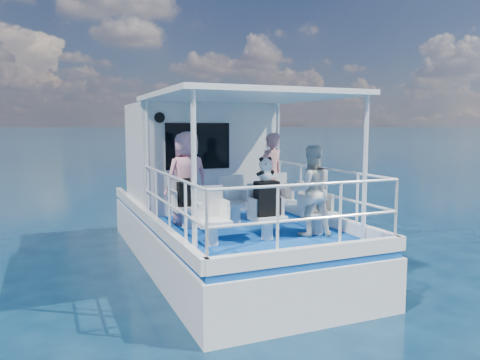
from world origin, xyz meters
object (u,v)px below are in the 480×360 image
object	(u,v)px
backpack_center	(267,199)
panda	(265,169)
passenger_stbd_aft	(311,191)
passenger_port_fwd	(187,178)

from	to	relation	value
backpack_center	panda	xyz separation A→B (m)	(-0.02, 0.01, 0.45)
passenger_stbd_aft	panda	size ratio (longest dim) A/B	3.97
passenger_port_fwd	backpack_center	size ratio (longest dim) A/B	3.12
backpack_center	panda	size ratio (longest dim) A/B	1.46
passenger_stbd_aft	backpack_center	bearing A→B (deg)	16.28
passenger_port_fwd	passenger_stbd_aft	xyz separation A→B (m)	(1.57, -1.60, -0.10)
passenger_port_fwd	passenger_stbd_aft	size ratio (longest dim) A/B	1.14
passenger_port_fwd	backpack_center	xyz separation A→B (m)	(0.78, -1.62, -0.18)
passenger_port_fwd	panda	size ratio (longest dim) A/B	4.54
passenger_port_fwd	panda	xyz separation A→B (m)	(0.76, -1.61, 0.27)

